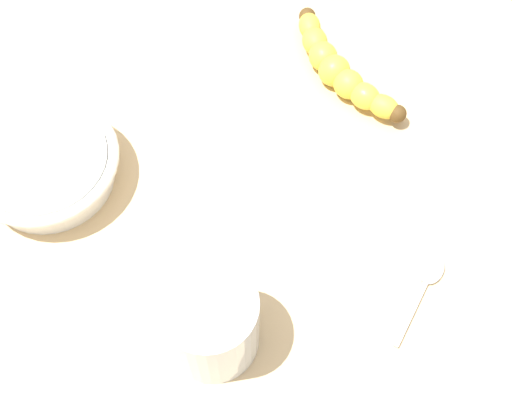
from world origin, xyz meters
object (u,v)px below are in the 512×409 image
ceramic_bowl (45,165)px  teaspoon (430,275)px  banana (339,68)px  smoothie_glass (211,323)px

ceramic_bowl → teaspoon: ceramic_bowl is taller
banana → teaspoon: (-27.20, 2.51, -1.51)cm
ceramic_bowl → teaspoon: 42.63cm
banana → ceramic_bowl: bearing=-99.6°
banana → teaspoon: size_ratio=2.04×
teaspoon → ceramic_bowl: bearing=102.9°
banana → smoothie_glass: bearing=-56.5°
smoothie_glass → teaspoon: bearing=-95.5°
smoothie_glass → ceramic_bowl: bearing=22.9°
smoothie_glass → ceramic_bowl: (24.26, 10.27, -1.89)cm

